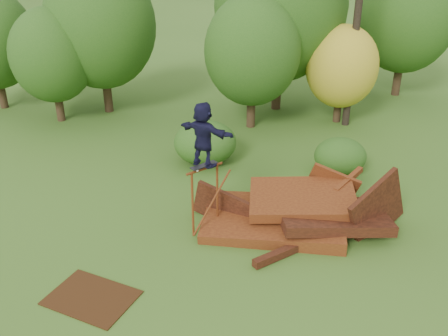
{
  "coord_description": "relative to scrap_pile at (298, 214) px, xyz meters",
  "views": [
    {
      "loc": [
        -1.83,
        -9.6,
        7.27
      ],
      "look_at": [
        -0.8,
        2.0,
        1.6
      ],
      "focal_mm": 40.0,
      "sensor_mm": 36.0,
      "label": 1
    }
  ],
  "objects": [
    {
      "name": "ground",
      "position": [
        -1.13,
        -1.56,
        -0.38
      ],
      "size": [
        240.0,
        240.0,
        0.0
      ],
      "primitive_type": "plane",
      "color": "#2D5116",
      "rests_on": "ground"
    },
    {
      "name": "scrap_pile",
      "position": [
        0.0,
        0.0,
        0.0
      ],
      "size": [
        5.73,
        3.39,
        2.2
      ],
      "color": "#441A0C",
      "rests_on": "ground"
    },
    {
      "name": "grind_rail",
      "position": [
        -2.45,
        -0.0,
        0.76
      ],
      "size": [
        0.94,
        0.65,
        1.85
      ],
      "color": "maroon",
      "rests_on": "ground"
    },
    {
      "name": "skateboard",
      "position": [
        -2.47,
        -0.01,
        1.53
      ],
      "size": [
        0.72,
        0.56,
        0.08
      ],
      "rotation": [
        0.0,
        0.0,
        0.58
      ],
      "color": "black",
      "rests_on": "grind_rail"
    },
    {
      "name": "skater",
      "position": [
        -2.47,
        -0.01,
        2.36
      ],
      "size": [
        1.49,
        1.31,
        1.63
      ],
      "primitive_type": "imported",
      "rotation": [
        0.0,
        0.0,
        2.48
      ],
      "color": "black",
      "rests_on": "skateboard"
    },
    {
      "name": "flat_plate",
      "position": [
        -5.07,
        -2.46,
        -0.37
      ],
      "size": [
        2.24,
        2.05,
        0.03
      ],
      "primitive_type": "cube",
      "rotation": [
        0.0,
        0.0,
        -0.53
      ],
      "color": "#341C0B",
      "rests_on": "ground"
    },
    {
      "name": "tree_0",
      "position": [
        -7.95,
        8.82,
        2.32
      ],
      "size": [
        3.24,
        3.24,
        4.57
      ],
      "color": "black",
      "rests_on": "ground"
    },
    {
      "name": "tree_1",
      "position": [
        -6.11,
        9.8,
        3.27
      ],
      "size": [
        4.48,
        4.48,
        6.23
      ],
      "color": "black",
      "rests_on": "ground"
    },
    {
      "name": "tree_2",
      "position": [
        -0.23,
        7.44,
        2.65
      ],
      "size": [
        3.65,
        3.65,
        5.14
      ],
      "color": "black",
      "rests_on": "ground"
    },
    {
      "name": "tree_3",
      "position": [
        1.18,
        9.53,
        4.0
      ],
      "size": [
        5.4,
        5.4,
        7.49
      ],
      "color": "black",
      "rests_on": "ground"
    },
    {
      "name": "tree_4",
      "position": [
        3.37,
        7.69,
        1.9
      ],
      "size": [
        2.84,
        2.84,
        3.92
      ],
      "color": "black",
      "rests_on": "ground"
    },
    {
      "name": "tree_5",
      "position": [
        7.21,
        10.96,
        3.24
      ],
      "size": [
        4.37,
        4.37,
        6.14
      ],
      "color": "black",
      "rests_on": "ground"
    },
    {
      "name": "shrub_left",
      "position": [
        -2.23,
        4.23,
        0.34
      ],
      "size": [
        2.1,
        1.94,
        1.45
      ],
      "primitive_type": "ellipsoid",
      "color": "#154211",
      "rests_on": "ground"
    },
    {
      "name": "shrub_right",
      "position": [
        2.06,
        3.03,
        0.21
      ],
      "size": [
        1.68,
        1.54,
        1.19
      ],
      "primitive_type": "ellipsoid",
      "color": "#154211",
      "rests_on": "ground"
    }
  ]
}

